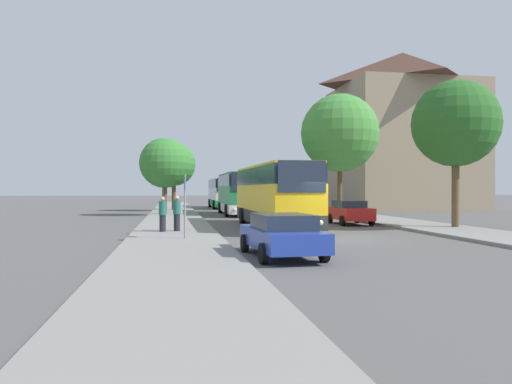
{
  "coord_description": "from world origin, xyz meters",
  "views": [
    {
      "loc": [
        -7.09,
        -20.79,
        2.18
      ],
      "look_at": [
        -1.42,
        13.06,
        1.98
      ],
      "focal_mm": 35.0,
      "sensor_mm": 36.0,
      "label": 1
    }
  ],
  "objects_px": {
    "bus_front": "(274,195)",
    "parked_car_right_near": "(350,212)",
    "tree_right_mid": "(456,124)",
    "bus_rear": "(223,192)",
    "tree_right_near": "(340,133)",
    "parked_car_left_curb": "(282,234)",
    "tree_left_far": "(165,163)",
    "tree_left_near": "(174,164)",
    "pedestrian_waiting_near": "(163,214)",
    "bus_middle": "(238,193)",
    "bus_stop_sign": "(185,199)",
    "pedestrian_waiting_far": "(177,213)"
  },
  "relations": [
    {
      "from": "bus_front",
      "to": "bus_rear",
      "type": "relative_size",
      "value": 1.1
    },
    {
      "from": "bus_middle",
      "to": "bus_front",
      "type": "bearing_deg",
      "value": -88.87
    },
    {
      "from": "bus_rear",
      "to": "tree_left_near",
      "type": "height_order",
      "value": "tree_left_near"
    },
    {
      "from": "bus_rear",
      "to": "pedestrian_waiting_near",
      "type": "relative_size",
      "value": 6.59
    },
    {
      "from": "bus_front",
      "to": "parked_car_right_near",
      "type": "height_order",
      "value": "bus_front"
    },
    {
      "from": "pedestrian_waiting_far",
      "to": "tree_right_near",
      "type": "distance_m",
      "value": 22.05
    },
    {
      "from": "bus_middle",
      "to": "pedestrian_waiting_far",
      "type": "height_order",
      "value": "bus_middle"
    },
    {
      "from": "bus_stop_sign",
      "to": "parked_car_left_curb",
      "type": "bearing_deg",
      "value": -60.12
    },
    {
      "from": "parked_car_right_near",
      "to": "pedestrian_waiting_near",
      "type": "distance_m",
      "value": 12.39
    },
    {
      "from": "bus_middle",
      "to": "pedestrian_waiting_near",
      "type": "bearing_deg",
      "value": -107.95
    },
    {
      "from": "bus_front",
      "to": "pedestrian_waiting_near",
      "type": "height_order",
      "value": "bus_front"
    },
    {
      "from": "bus_front",
      "to": "tree_left_far",
      "type": "distance_m",
      "value": 15.52
    },
    {
      "from": "pedestrian_waiting_near",
      "to": "pedestrian_waiting_far",
      "type": "xyz_separation_m",
      "value": [
        0.68,
        0.26,
        0.02
      ]
    },
    {
      "from": "parked_car_left_curb",
      "to": "pedestrian_waiting_near",
      "type": "bearing_deg",
      "value": 111.65
    },
    {
      "from": "tree_left_far",
      "to": "parked_car_left_curb",
      "type": "bearing_deg",
      "value": -81.04
    },
    {
      "from": "parked_car_left_curb",
      "to": "pedestrian_waiting_far",
      "type": "relative_size",
      "value": 2.72
    },
    {
      "from": "tree_left_near",
      "to": "parked_car_left_curb",
      "type": "bearing_deg",
      "value": -84.48
    },
    {
      "from": "pedestrian_waiting_near",
      "to": "tree_right_mid",
      "type": "relative_size",
      "value": 0.21
    },
    {
      "from": "bus_rear",
      "to": "tree_right_near",
      "type": "bearing_deg",
      "value": -63.24
    },
    {
      "from": "bus_rear",
      "to": "bus_front",
      "type": "bearing_deg",
      "value": -90.06
    },
    {
      "from": "pedestrian_waiting_near",
      "to": "tree_left_far",
      "type": "bearing_deg",
      "value": 2.76
    },
    {
      "from": "tree_left_far",
      "to": "pedestrian_waiting_far",
      "type": "bearing_deg",
      "value": -87.16
    },
    {
      "from": "parked_car_left_curb",
      "to": "parked_car_right_near",
      "type": "bearing_deg",
      "value": 58.98
    },
    {
      "from": "bus_front",
      "to": "bus_rear",
      "type": "distance_m",
      "value": 29.49
    },
    {
      "from": "bus_stop_sign",
      "to": "pedestrian_waiting_far",
      "type": "relative_size",
      "value": 1.54
    },
    {
      "from": "tree_left_near",
      "to": "tree_right_near",
      "type": "height_order",
      "value": "tree_right_near"
    },
    {
      "from": "parked_car_right_near",
      "to": "bus_middle",
      "type": "bearing_deg",
      "value": -66.47
    },
    {
      "from": "tree_left_near",
      "to": "tree_right_mid",
      "type": "xyz_separation_m",
      "value": [
        14.94,
        -25.51,
        1.06
      ]
    },
    {
      "from": "tree_left_near",
      "to": "pedestrian_waiting_near",
      "type": "bearing_deg",
      "value": -91.28
    },
    {
      "from": "parked_car_left_curb",
      "to": "tree_left_far",
      "type": "bearing_deg",
      "value": 96.03
    },
    {
      "from": "tree_left_near",
      "to": "tree_right_mid",
      "type": "distance_m",
      "value": 29.58
    },
    {
      "from": "tree_right_near",
      "to": "bus_middle",
      "type": "bearing_deg",
      "value": 170.45
    },
    {
      "from": "bus_front",
      "to": "parked_car_right_near",
      "type": "distance_m",
      "value": 5.53
    },
    {
      "from": "parked_car_left_curb",
      "to": "tree_left_near",
      "type": "relative_size",
      "value": 0.7
    },
    {
      "from": "bus_middle",
      "to": "tree_right_mid",
      "type": "relative_size",
      "value": 1.33
    },
    {
      "from": "bus_rear",
      "to": "parked_car_right_near",
      "type": "distance_m",
      "value": 28.27
    },
    {
      "from": "bus_front",
      "to": "tree_right_mid",
      "type": "relative_size",
      "value": 1.53
    },
    {
      "from": "bus_middle",
      "to": "tree_left_near",
      "type": "bearing_deg",
      "value": 123.79
    },
    {
      "from": "bus_rear",
      "to": "pedestrian_waiting_far",
      "type": "bearing_deg",
      "value": -99.5
    },
    {
      "from": "bus_stop_sign",
      "to": "tree_right_near",
      "type": "height_order",
      "value": "tree_right_near"
    },
    {
      "from": "tree_right_mid",
      "to": "bus_middle",
      "type": "bearing_deg",
      "value": 118.93
    },
    {
      "from": "bus_front",
      "to": "tree_left_near",
      "type": "height_order",
      "value": "tree_left_near"
    },
    {
      "from": "tree_left_far",
      "to": "tree_left_near",
      "type": "bearing_deg",
      "value": 84.97
    },
    {
      "from": "bus_front",
      "to": "tree_right_mid",
      "type": "distance_m",
      "value": 10.58
    },
    {
      "from": "pedestrian_waiting_near",
      "to": "tree_right_mid",
      "type": "distance_m",
      "value": 16.23
    },
    {
      "from": "bus_front",
      "to": "parked_car_left_curb",
      "type": "bearing_deg",
      "value": -101.09
    },
    {
      "from": "pedestrian_waiting_far",
      "to": "tree_left_near",
      "type": "distance_m",
      "value": 26.03
    },
    {
      "from": "tree_left_near",
      "to": "tree_right_near",
      "type": "relative_size",
      "value": 0.66
    },
    {
      "from": "parked_car_left_curb",
      "to": "tree_right_near",
      "type": "bearing_deg",
      "value": 64.13
    },
    {
      "from": "tree_right_near",
      "to": "bus_stop_sign",
      "type": "bearing_deg",
      "value": -124.28
    }
  ]
}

